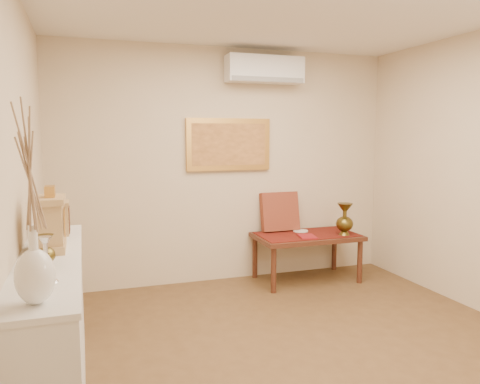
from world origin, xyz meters
name	(u,v)px	position (x,y,z in m)	size (l,w,h in m)	color
floor	(317,364)	(0.00, 0.00, 0.00)	(4.50, 4.50, 0.00)	brown
wall_back	(228,166)	(0.00, 2.25, 1.35)	(4.00, 0.02, 2.70)	beige
wall_left	(13,197)	(-2.00, 0.00, 1.35)	(0.02, 4.50, 2.70)	beige
white_vase	(31,203)	(-1.82, -0.84, 1.42)	(0.17, 0.17, 0.88)	white
candlestick	(46,259)	(-1.80, -0.52, 1.10)	(0.11, 0.11, 0.23)	silver
brass_urn_small	(45,246)	(-1.82, -0.23, 1.10)	(0.10, 0.10, 0.23)	brown
table_cloth	(307,234)	(0.85, 1.88, 0.55)	(1.14, 0.59, 0.01)	#5E170F
brass_urn_tall	(345,216)	(1.24, 1.70, 0.78)	(0.20, 0.20, 0.45)	brown
plate	(301,231)	(0.84, 2.03, 0.56)	(0.18, 0.18, 0.01)	white
menu	(307,236)	(0.78, 1.73, 0.56)	(0.18, 0.25, 0.01)	maroon
cushion	(280,212)	(0.62, 2.16, 0.79)	(0.47, 0.10, 0.47)	maroon
display_ledge	(53,335)	(-1.82, 0.00, 0.49)	(0.37, 2.02, 0.98)	silver
mantel_clock	(52,223)	(-1.81, 0.18, 1.15)	(0.17, 0.36, 0.41)	tan
wooden_chest	(58,218)	(-1.79, 0.66, 1.10)	(0.16, 0.21, 0.24)	tan
low_table	(307,240)	(0.85, 1.88, 0.48)	(1.20, 0.70, 0.55)	#4D2517
painting	(229,144)	(0.00, 2.22, 1.60)	(1.00, 0.06, 0.60)	#C18C3E
ac_unit	(265,70)	(0.40, 2.12, 2.45)	(0.90, 0.25, 0.30)	white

